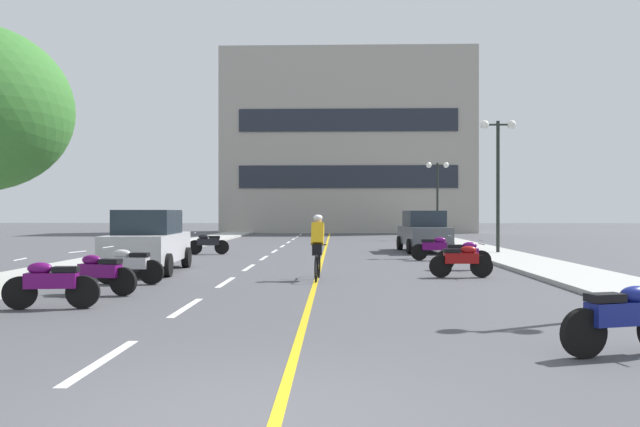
{
  "coord_description": "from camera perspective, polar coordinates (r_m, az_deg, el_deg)",
  "views": [
    {
      "loc": [
        0.76,
        -5.04,
        1.76
      ],
      "look_at": [
        0.24,
        14.5,
        1.71
      ],
      "focal_mm": 33.94,
      "sensor_mm": 36.0,
      "label": 1
    }
  ],
  "objects": [
    {
      "name": "lane_dash_3",
      "position": [
        19.32,
        -6.73,
        -5.08
      ],
      "size": [
        0.14,
        2.2,
        0.01
      ],
      "primitive_type": "cube",
      "color": "silver",
      "rests_on": "ground"
    },
    {
      "name": "centre_line_yellow",
      "position": [
        29.1,
        0.51,
        -3.32
      ],
      "size": [
        0.12,
        66.0,
        0.01
      ],
      "primitive_type": "cube",
      "color": "gold",
      "rests_on": "ground"
    },
    {
      "name": "lane_dash_8",
      "position": [
        39.18,
        -2.53,
        -2.43
      ],
      "size": [
        0.14,
        2.2,
        0.01
      ],
      "primitive_type": "cube",
      "color": "silver",
      "rests_on": "ground"
    },
    {
      "name": "lane_dash_0",
      "position": [
        7.76,
        -19.87,
        -12.94
      ],
      "size": [
        0.14,
        2.2,
        0.01
      ],
      "primitive_type": "cube",
      "color": "silver",
      "rests_on": "ground"
    },
    {
      "name": "lane_dash_6",
      "position": [
        31.21,
        -3.56,
        -3.09
      ],
      "size": [
        0.14,
        2.2,
        0.01
      ],
      "primitive_type": "cube",
      "color": "silver",
      "rests_on": "ground"
    },
    {
      "name": "cyclist_rider",
      "position": [
        15.71,
        -0.23,
        -3.04
      ],
      "size": [
        0.42,
        1.77,
        1.71
      ],
      "color": "black",
      "rests_on": "ground"
    },
    {
      "name": "motorcycle_5",
      "position": [
        18.85,
        13.37,
        -3.78
      ],
      "size": [
        1.7,
        0.6,
        0.92
      ],
      "color": "black",
      "rests_on": "ground"
    },
    {
      "name": "office_building",
      "position": [
        53.55,
        2.58,
        6.62
      ],
      "size": [
        21.56,
        6.44,
        15.62
      ],
      "color": "#9E998E",
      "rests_on": "ground"
    },
    {
      "name": "motorcycle_0",
      "position": [
        8.37,
        26.68,
        -8.72
      ],
      "size": [
        1.66,
        0.72,
        0.92
      ],
      "color": "black",
      "rests_on": "ground"
    },
    {
      "name": "lane_dash_9",
      "position": [
        43.16,
        -2.15,
        -2.19
      ],
      "size": [
        0.14,
        2.2,
        0.01
      ],
      "primitive_type": "cube",
      "color": "silver",
      "rests_on": "ground"
    },
    {
      "name": "motorcycle_6",
      "position": [
        22.35,
        10.76,
        -3.16
      ],
      "size": [
        1.7,
        0.6,
        0.92
      ],
      "color": "black",
      "rests_on": "ground"
    },
    {
      "name": "motorcycle_4",
      "position": [
        16.7,
        13.19,
        -4.28
      ],
      "size": [
        1.7,
        0.6,
        0.92
      ],
      "color": "black",
      "rests_on": "ground"
    },
    {
      "name": "motorcycle_3",
      "position": [
        15.47,
        -17.54,
        -4.64
      ],
      "size": [
        1.7,
        0.6,
        0.92
      ],
      "color": "black",
      "rests_on": "ground"
    },
    {
      "name": "lane_dash_5",
      "position": [
        27.24,
        -4.31,
        -3.56
      ],
      "size": [
        0.14,
        2.2,
        0.01
      ],
      "primitive_type": "cube",
      "color": "silver",
      "rests_on": "ground"
    },
    {
      "name": "lane_dash_1",
      "position": [
        11.51,
        -12.51,
        -8.64
      ],
      "size": [
        0.14,
        2.2,
        0.01
      ],
      "primitive_type": "cube",
      "color": "silver",
      "rests_on": "ground"
    },
    {
      "name": "street_lamp_far",
      "position": [
        39.56,
        11.01,
        2.92
      ],
      "size": [
        1.46,
        0.36,
        4.83
      ],
      "color": "black",
      "rests_on": "curb_right"
    },
    {
      "name": "curb_right",
      "position": [
        29.8,
        14.02,
        -3.14
      ],
      "size": [
        2.4,
        72.0,
        0.12
      ],
      "primitive_type": "cube",
      "color": "#A8A8A3",
      "rests_on": "ground"
    },
    {
      "name": "lane_dash_10",
      "position": [
        47.15,
        -1.84,
        -2.0
      ],
      "size": [
        0.14,
        2.2,
        0.01
      ],
      "primitive_type": "cube",
      "color": "silver",
      "rests_on": "ground"
    },
    {
      "name": "parked_car_near",
      "position": [
        18.45,
        -15.88,
        -2.49
      ],
      "size": [
        2.12,
        4.29,
        1.82
      ],
      "color": "black",
      "rests_on": "ground"
    },
    {
      "name": "street_lamp_mid",
      "position": [
        25.83,
        16.43,
        5.19
      ],
      "size": [
        1.46,
        0.36,
        5.39
      ],
      "color": "black",
      "rests_on": "curb_right"
    },
    {
      "name": "ground_plane",
      "position": [
        26.11,
        -0.16,
        -3.72
      ],
      "size": [
        140.0,
        140.0,
        0.0
      ],
      "primitive_type": "plane",
      "color": "#47474C"
    },
    {
      "name": "parked_car_mid",
      "position": [
        27.14,
        9.76,
        -1.64
      ],
      "size": [
        2.08,
        4.28,
        1.82
      ],
      "color": "black",
      "rests_on": "ground"
    },
    {
      "name": "lane_dash_11",
      "position": [
        51.15,
        -1.58,
        -1.83
      ],
      "size": [
        0.14,
        2.2,
        0.01
      ],
      "primitive_type": "cube",
      "color": "silver",
      "rests_on": "ground"
    },
    {
      "name": "lane_dash_2",
      "position": [
        15.39,
        -8.88,
        -6.41
      ],
      "size": [
        0.14,
        2.2,
        0.01
      ],
      "primitive_type": "cube",
      "color": "silver",
      "rests_on": "ground"
    },
    {
      "name": "lane_dash_4",
      "position": [
        23.27,
        -5.31,
        -4.19
      ],
      "size": [
        0.14,
        2.2,
        0.01
      ],
      "primitive_type": "cube",
      "color": "silver",
      "rests_on": "ground"
    },
    {
      "name": "motorcycle_2",
      "position": [
        13.68,
        -20.08,
        -5.27
      ],
      "size": [
        1.68,
        0.64,
        0.92
      ],
      "color": "black",
      "rests_on": "ground"
    },
    {
      "name": "motorcycle_1",
      "position": [
        12.04,
        -24.05,
        -6.0
      ],
      "size": [
        1.7,
        0.6,
        0.92
      ],
      "color": "black",
      "rests_on": "ground"
    },
    {
      "name": "lane_dash_7",
      "position": [
        35.19,
        -2.99,
        -2.72
      ],
      "size": [
        0.14,
        2.2,
        0.01
      ],
      "primitive_type": "cube",
      "color": "silver",
      "rests_on": "ground"
    },
    {
      "name": "curb_left",
      "position": [
        30.16,
        -13.81,
        -3.1
      ],
      "size": [
        2.4,
        72.0,
        0.12
      ],
      "primitive_type": "cube",
      "color": "#A8A8A3",
      "rests_on": "ground"
    },
    {
      "name": "motorcycle_7",
      "position": [
        25.51,
        -10.51,
        -2.76
      ],
      "size": [
        1.7,
        0.6,
        0.92
      ],
      "color": "black",
      "rests_on": "ground"
    }
  ]
}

